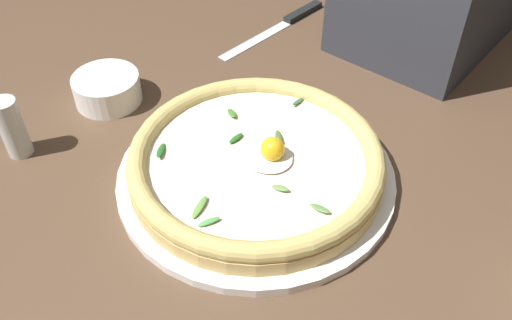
% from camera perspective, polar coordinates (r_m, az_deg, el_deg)
% --- Properties ---
extents(ground_plane, '(2.40, 2.40, 0.03)m').
position_cam_1_polar(ground_plane, '(0.72, 0.56, -1.05)').
color(ground_plane, brown).
rests_on(ground_plane, ground).
extents(pizza_plate, '(0.34, 0.34, 0.01)m').
position_cam_1_polar(pizza_plate, '(0.68, 0.00, -1.59)').
color(pizza_plate, white).
rests_on(pizza_plate, ground).
extents(pizza, '(0.31, 0.31, 0.05)m').
position_cam_1_polar(pizza, '(0.66, 0.01, -0.06)').
color(pizza, tan).
rests_on(pizza, pizza_plate).
extents(side_bowl, '(0.10, 0.10, 0.04)m').
position_cam_1_polar(side_bowl, '(0.82, -15.20, 7.15)').
color(side_bowl, white).
rests_on(side_bowl, ground).
extents(table_knife, '(0.02, 0.25, 0.01)m').
position_cam_1_polar(table_knife, '(0.99, 3.33, 14.22)').
color(table_knife, silver).
rests_on(table_knife, ground).
extents(pepper_shaker, '(0.03, 0.03, 0.08)m').
position_cam_1_polar(pepper_shaker, '(0.76, -24.01, 3.08)').
color(pepper_shaker, silver).
rests_on(pepper_shaker, ground).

